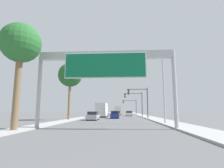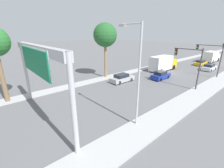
% 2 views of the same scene
% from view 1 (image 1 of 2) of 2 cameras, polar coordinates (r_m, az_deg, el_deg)
% --- Properties ---
extents(sidewalk_right, '(3.00, 120.00, 0.15)m').
position_cam_1_polar(sidewalk_right, '(58.67, 9.56, -10.00)').
color(sidewalk_right, '#AAAAAA').
rests_on(sidewalk_right, ground).
extents(median_strip_left, '(2.00, 120.00, 0.15)m').
position_cam_1_polar(median_strip_left, '(59.01, -5.31, -10.07)').
color(median_strip_left, '#AAAAAA').
rests_on(median_strip_left, ground).
extents(sign_gantry, '(13.26, 0.73, 7.34)m').
position_cam_1_polar(sign_gantry, '(16.84, -2.18, 6.38)').
color(sign_gantry, '#B2B2B7').
rests_on(sign_gantry, ground).
extents(car_near_right, '(1.81, 4.39, 1.39)m').
position_cam_1_polar(car_near_right, '(56.83, 1.81, -9.57)').
color(car_near_right, gold).
rests_on(car_near_right, ground).
extents(car_mid_left, '(1.87, 4.61, 1.46)m').
position_cam_1_polar(car_mid_left, '(52.23, 5.56, -9.59)').
color(car_mid_left, silver).
rests_on(car_mid_left, ground).
extents(car_far_center, '(1.77, 4.63, 1.47)m').
position_cam_1_polar(car_far_center, '(31.02, -6.16, -10.34)').
color(car_far_center, '#A5A8AD').
rests_on(car_far_center, ground).
extents(car_near_left, '(1.74, 4.20, 1.54)m').
position_cam_1_polar(car_near_left, '(37.39, 0.96, -10.03)').
color(car_near_left, navy).
rests_on(car_near_left, ground).
extents(truck_box_primary, '(2.45, 8.29, 3.39)m').
position_cam_1_polar(truck_box_primary, '(43.93, -3.30, -8.49)').
color(truck_box_primary, yellow).
rests_on(truck_box_primary, ground).
extents(truck_box_secondary, '(2.46, 7.67, 3.14)m').
position_cam_1_polar(truck_box_secondary, '(64.72, 2.01, -8.61)').
color(truck_box_secondary, white).
rests_on(truck_box_secondary, ground).
extents(traffic_light_near_intersection, '(4.31, 0.32, 6.30)m').
position_cam_1_polar(traffic_light_near_intersection, '(36.61, 9.39, -4.44)').
color(traffic_light_near_intersection, '#3D3D3F').
rests_on(traffic_light_near_intersection, ground).
extents(traffic_light_mid_block, '(4.94, 0.32, 6.35)m').
position_cam_1_polar(traffic_light_mid_block, '(46.53, 7.85, -5.22)').
color(traffic_light_mid_block, '#3D3D3F').
rests_on(traffic_light_mid_block, ground).
extents(traffic_light_far_intersection, '(5.34, 0.32, 5.64)m').
position_cam_1_polar(traffic_light_far_intersection, '(66.44, 6.32, -6.58)').
color(traffic_light_far_intersection, '#3D3D3F').
rests_on(traffic_light_far_intersection, ground).
extents(palm_tree_foreground, '(3.39, 3.39, 9.12)m').
position_cam_1_polar(palm_tree_foreground, '(17.21, -27.67, 11.21)').
color(palm_tree_foreground, brown).
rests_on(palm_tree_foreground, ground).
extents(palm_tree_background, '(4.27, 4.27, 10.10)m').
position_cam_1_polar(palm_tree_background, '(32.15, -13.47, 2.78)').
color(palm_tree_background, '#8C704C').
rests_on(palm_tree_background, ground).
extents(street_lamp_right, '(2.51, 0.28, 9.19)m').
position_cam_1_polar(street_lamp_right, '(23.14, 15.74, 0.92)').
color(street_lamp_right, '#B2B2B7').
rests_on(street_lamp_right, ground).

